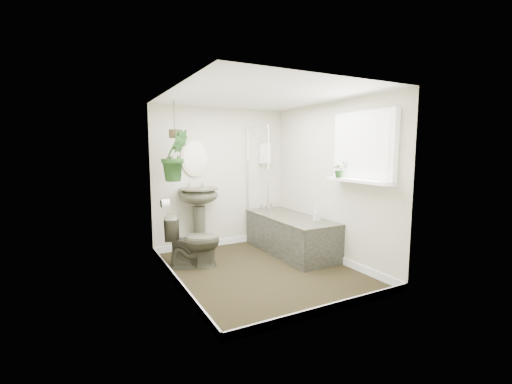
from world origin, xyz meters
name	(u,v)px	position (x,y,z in m)	size (l,w,h in m)	color
floor	(261,271)	(0.00, 0.00, -0.01)	(2.30, 2.80, 0.02)	black
ceiling	(262,95)	(0.00, 0.00, 2.31)	(2.30, 2.80, 0.02)	white
wall_back	(221,178)	(0.00, 1.41, 1.15)	(2.30, 0.02, 2.30)	beige
wall_front	(333,200)	(0.00, -1.41, 1.15)	(2.30, 0.02, 2.30)	beige
wall_left	(173,191)	(-1.16, 0.00, 1.15)	(0.02, 2.80, 2.30)	beige
wall_right	(330,182)	(1.16, 0.00, 1.15)	(0.02, 2.80, 2.30)	beige
skirting	(261,267)	(0.00, 0.00, 0.05)	(2.30, 2.80, 0.10)	white
bathtub	(290,234)	(0.80, 0.50, 0.29)	(0.72, 1.72, 0.58)	#3E3E2F
bath_screen	(257,171)	(0.47, 0.99, 1.28)	(0.04, 0.72, 1.40)	silver
shower_box	(265,153)	(0.80, 1.34, 1.55)	(0.20, 0.10, 0.35)	white
oval_mirror	(195,157)	(-0.45, 1.37, 1.50)	(0.46, 0.03, 0.62)	#C4BC92
wall_sconce	(170,164)	(-0.85, 1.36, 1.40)	(0.04, 0.04, 0.22)	black
toilet_roll_holder	(165,203)	(-1.10, 0.70, 0.90)	(0.11, 0.11, 0.11)	white
window_recess	(364,147)	(1.09, -0.70, 1.65)	(0.08, 1.00, 0.90)	white
window_sill	(358,181)	(1.02, -0.70, 1.23)	(0.18, 1.00, 0.04)	white
window_blinds	(361,147)	(1.04, -0.70, 1.65)	(0.01, 0.86, 0.76)	white
toilet	(193,241)	(-0.76, 0.57, 0.37)	(0.41, 0.73, 0.74)	#3E3E2F
pedestal_sink	(199,219)	(-0.45, 1.23, 0.52)	(0.60, 0.52, 1.03)	#3E3E2F
sill_plant	(340,170)	(0.97, -0.40, 1.36)	(0.19, 0.17, 0.21)	black
hanging_plant	(175,156)	(-0.88, 0.95, 1.54)	(0.40, 0.32, 0.73)	black
soap_bottle	(317,214)	(0.97, 0.05, 0.68)	(0.09, 0.09, 0.20)	black
hanging_pot	(175,134)	(-0.88, 0.95, 1.84)	(0.16, 0.16, 0.12)	#352C1A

